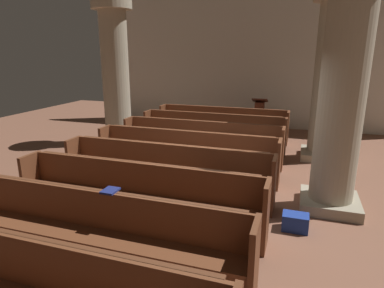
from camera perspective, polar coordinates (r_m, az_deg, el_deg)
The scene contains 15 objects.
ground_plane at distance 6.07m, azimuth 1.92°, elevation -8.62°, with size 19.20×19.20×0.00m, color brown.
back_wall at distance 11.50m, azimuth 10.91°, elevation 14.10°, with size 10.00×0.16×4.50m, color silver.
pew_row_0 at distance 9.77m, azimuth 5.17°, elevation 3.70°, with size 3.76×0.47×0.92m.
pew_row_1 at distance 8.75m, azimuth 3.56°, elevation 2.35°, with size 3.76×0.46×0.92m.
pew_row_2 at distance 7.75m, azimuth 1.52°, elevation 0.64°, with size 3.76×0.46×0.92m.
pew_row_3 at distance 6.77m, azimuth -1.11°, elevation -1.56°, with size 3.76×0.46×0.92m.
pew_row_4 at distance 5.83m, azimuth -4.62°, elevation -4.50°, with size 3.76×0.46×0.92m.
pew_row_5 at distance 4.93m, azimuth -9.49°, elevation -8.50°, with size 3.76×0.47×0.92m.
pew_row_6 at distance 4.12m, azimuth -16.59°, elevation -14.06°, with size 3.76×0.46×0.92m.
pillar_aisle_side at distance 8.29m, azimuth 22.67°, elevation 10.96°, with size 1.05×1.05×3.84m.
pillar_far_side at distance 9.40m, azimuth -13.00°, elevation 12.14°, with size 1.05×1.05×3.84m.
pillar_aisle_rear at distance 5.51m, azimuth 24.51°, elevation 9.04°, with size 0.98×0.98×3.84m.
lectern at distance 10.87m, azimuth 11.42°, elevation 4.46°, with size 0.48×0.45×1.08m.
hymn_book at distance 3.99m, azimuth -13.85°, elevation -7.78°, with size 0.17×0.20×0.02m, color navy.
kneeler_box_blue at distance 5.12m, azimuth 17.28°, elevation -12.68°, with size 0.37×0.25×0.25m, color navy.
Camera 1 is at (1.55, -5.32, 2.48)m, focal length 31.10 mm.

